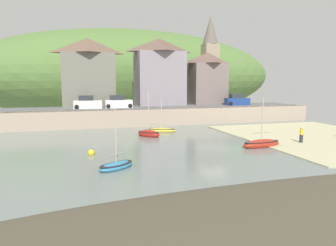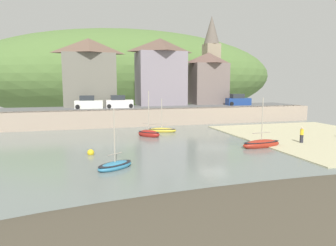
# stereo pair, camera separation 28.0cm
# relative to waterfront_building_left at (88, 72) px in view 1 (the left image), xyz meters

# --- Properties ---
(ground) EXTENTS (48.00, 41.00, 0.61)m
(ground) POSITION_rel_waterfront_building_left_xyz_m (12.15, -34.76, -7.77)
(ground) COLOR slate
(quay_seawall) EXTENTS (48.00, 9.40, 2.40)m
(quay_seawall) POSITION_rel_waterfront_building_left_xyz_m (10.75, -7.70, -6.58)
(quay_seawall) COLOR tan
(quay_seawall) RESTS_ON ground
(hillside_backdrop) EXTENTS (80.00, 44.00, 23.08)m
(hillside_backdrop) POSITION_rel_waterfront_building_left_xyz_m (10.59, 30.00, 0.14)
(hillside_backdrop) COLOR #537438
(hillside_backdrop) RESTS_ON ground
(waterfront_building_left) EXTENTS (8.46, 5.58, 10.89)m
(waterfront_building_left) POSITION_rel_waterfront_building_left_xyz_m (0.00, 0.00, 0.00)
(waterfront_building_left) COLOR slate
(waterfront_building_left) RESTS_ON ground
(waterfront_building_centre) EXTENTS (8.31, 6.25, 11.33)m
(waterfront_building_centre) POSITION_rel_waterfront_building_left_xyz_m (11.91, -0.00, 0.21)
(waterfront_building_centre) COLOR gray
(waterfront_building_centre) RESTS_ON ground
(waterfront_building_right) EXTENTS (6.48, 5.28, 9.19)m
(waterfront_building_right) POSITION_rel_waterfront_building_left_xyz_m (20.86, -0.00, -0.86)
(waterfront_building_right) COLOR #72645F
(waterfront_building_right) RESTS_ON ground
(church_with_spire) EXTENTS (3.00, 3.00, 16.50)m
(church_with_spire) POSITION_rel_waterfront_building_left_xyz_m (23.13, 4.00, 2.97)
(church_with_spire) COLOR gray
(church_with_spire) RESTS_ON ground
(fishing_boat_green) EXTENTS (2.89, 2.97, 5.53)m
(fishing_boat_green) POSITION_rel_waterfront_building_left_xyz_m (6.02, -17.34, -7.61)
(fishing_boat_green) COLOR maroon
(fishing_boat_green) RESTS_ON ground
(rowboat_small_beached) EXTENTS (4.35, 1.82, 5.03)m
(rowboat_small_beached) POSITION_rel_waterfront_building_left_xyz_m (15.31, -26.20, -7.63)
(rowboat_small_beached) COLOR #9E281A
(rowboat_small_beached) RESTS_ON ground
(sailboat_white_hull) EXTENTS (3.22, 2.76, 4.54)m
(sailboat_white_hull) POSITION_rel_waterfront_building_left_xyz_m (0.76, -29.89, -7.71)
(sailboat_white_hull) COLOR teal
(sailboat_white_hull) RESTS_ON ground
(sailboat_nearest_shore) EXTENTS (3.80, 2.12, 4.41)m
(sailboat_nearest_shore) POSITION_rel_waterfront_building_left_xyz_m (8.28, -14.66, -7.69)
(sailboat_nearest_shore) COLOR gold
(sailboat_nearest_shore) RESTS_ON ground
(parked_car_near_slipway) EXTENTS (4.20, 1.97, 1.95)m
(parked_car_near_slipway) POSITION_rel_waterfront_building_left_xyz_m (-0.40, -4.50, -4.73)
(parked_car_near_slipway) COLOR silver
(parked_car_near_slipway) RESTS_ON ground
(parked_car_by_wall) EXTENTS (4.10, 1.82, 1.95)m
(parked_car_by_wall) POSITION_rel_waterfront_building_left_xyz_m (4.16, -4.50, -4.73)
(parked_car_by_wall) COLOR white
(parked_car_by_wall) RESTS_ON ground
(parked_car_end_of_row) EXTENTS (4.20, 1.96, 1.95)m
(parked_car_end_of_row) POSITION_rel_waterfront_building_left_xyz_m (24.52, -4.50, -4.73)
(parked_car_end_of_row) COLOR navy
(parked_car_end_of_row) RESTS_ON ground
(person_near_water) EXTENTS (0.34, 0.34, 1.62)m
(person_near_water) POSITION_rel_waterfront_building_left_xyz_m (20.24, -25.83, -6.95)
(person_near_water) COLOR #282833
(person_near_water) RESTS_ON ground
(mooring_buoy) EXTENTS (0.60, 0.60, 0.60)m
(mooring_buoy) POSITION_rel_waterfront_building_left_xyz_m (-0.82, -24.91, -7.76)
(mooring_buoy) COLOR yellow
(mooring_buoy) RESTS_ON ground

